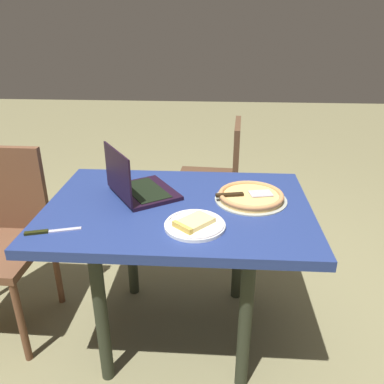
{
  "coord_description": "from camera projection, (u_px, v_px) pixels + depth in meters",
  "views": [
    {
      "loc": [
        -0.16,
        1.55,
        1.5
      ],
      "look_at": [
        -0.07,
        0.07,
        0.83
      ],
      "focal_mm": 36.44,
      "sensor_mm": 36.0,
      "label": 1
    }
  ],
  "objects": [
    {
      "name": "ground_plane",
      "position": [
        180.0,
        330.0,
        2.04
      ],
      "size": [
        12.0,
        12.0,
        0.0
      ],
      "primitive_type": "plane",
      "color": "#7D7751"
    },
    {
      "name": "dining_table",
      "position": [
        178.0,
        222.0,
        1.77
      ],
      "size": [
        1.17,
        0.82,
        0.73
      ],
      "color": "navy",
      "rests_on": "ground_plane"
    },
    {
      "name": "laptop",
      "position": [
        137.0,
        186.0,
        1.8
      ],
      "size": [
        0.38,
        0.4,
        0.24
      ],
      "color": "black",
      "rests_on": "dining_table"
    },
    {
      "name": "pizza_plate",
      "position": [
        195.0,
        224.0,
        1.54
      ],
      "size": [
        0.24,
        0.24,
        0.04
      ],
      "color": "white",
      "rests_on": "dining_table"
    },
    {
      "name": "pizza_tray",
      "position": [
        251.0,
        196.0,
        1.77
      ],
      "size": [
        0.33,
        0.33,
        0.04
      ],
      "color": "#A0A69A",
      "rests_on": "dining_table"
    },
    {
      "name": "table_knife",
      "position": [
        47.0,
        231.0,
        1.51
      ],
      "size": [
        0.21,
        0.08,
        0.01
      ],
      "color": "#B3B1C7",
      "rests_on": "dining_table"
    },
    {
      "name": "chair_far",
      "position": [
        218.0,
        174.0,
        2.68
      ],
      "size": [
        0.44,
        0.44,
        0.87
      ],
      "color": "#4F3523",
      "rests_on": "ground_plane"
    }
  ]
}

